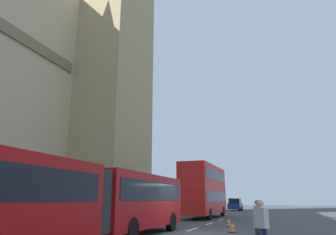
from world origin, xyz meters
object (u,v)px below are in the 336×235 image
Objects in this scene: double_decker_bus at (204,189)px; pedestrian_by_kerb at (258,219)px; traffic_cone_west at (232,227)px; sedan_lead at (235,205)px; pedestrian_near_cones at (262,226)px; articulated_bus at (80,198)px; traffic_cone_middle at (229,222)px.

pedestrian_by_kerb is at bearing -158.97° from double_decker_bus.
double_decker_bus is 5.92× the size of pedestrian_by_kerb.
sedan_lead is at bearing 7.51° from traffic_cone_west.
pedestrian_near_cones is at bearing -161.94° from double_decker_bus.
articulated_bus is at bearing 92.55° from pedestrian_near_cones.
pedestrian_near_cones reaches higher than traffic_cone_west.
double_decker_bus is 20.36m from sedan_lead.
traffic_cone_west is 0.34× the size of pedestrian_by_kerb.
pedestrian_by_kerb is (-36.08, -5.94, -0.00)m from sedan_lead.
traffic_cone_middle is (11.07, -3.69, -1.46)m from articulated_bus.
sedan_lead is (20.28, -0.14, -1.80)m from double_decker_bus.
double_decker_bus is at bearing 0.01° from articulated_bus.
pedestrian_near_cones reaches higher than traffic_cone_middle.
traffic_cone_west is at bearing -167.98° from traffic_cone_middle.
double_decker_bus is at bearing 21.03° from pedestrian_by_kerb.
traffic_cone_middle is (3.65, 0.78, 0.00)m from traffic_cone_west.
traffic_cone_west is at bearing -160.49° from double_decker_bus.
traffic_cone_middle is at bearing 19.22° from pedestrian_by_kerb.
sedan_lead is 36.57m from pedestrian_by_kerb.
pedestrian_by_kerb is at bearing -153.24° from traffic_cone_west.
sedan_lead is 7.59× the size of traffic_cone_middle.
articulated_bus is 29.13× the size of traffic_cone_middle.
traffic_cone_middle is at bearing 12.02° from traffic_cone_west.
traffic_cone_west is 3.62m from pedestrian_by_kerb.
double_decker_bus is 17.26× the size of traffic_cone_middle.
traffic_cone_middle is at bearing -18.45° from articulated_bus.
double_decker_bus reaches higher than traffic_cone_west.
pedestrian_near_cones is (-19.75, -6.44, -1.80)m from double_decker_bus.
double_decker_bus is at bearing 22.38° from traffic_cone_middle.
pedestrian_near_cones is 3.96m from pedestrian_by_kerb.
articulated_bus is at bearing 124.89° from pedestrian_by_kerb.
pedestrian_by_kerb is (-15.80, -6.08, -1.80)m from double_decker_bus.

